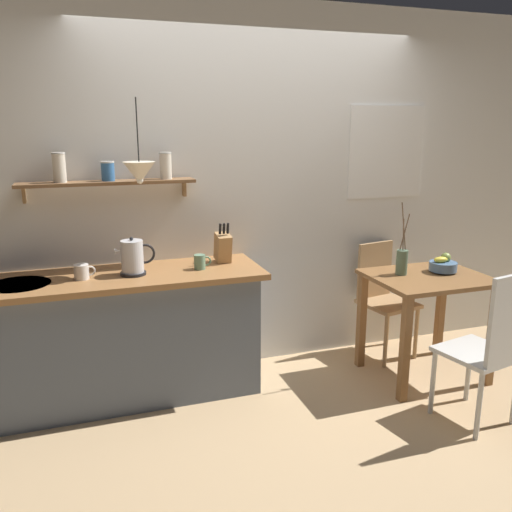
{
  "coord_description": "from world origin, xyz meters",
  "views": [
    {
      "loc": [
        -1.27,
        -3.17,
        1.85
      ],
      "look_at": [
        -0.1,
        0.25,
        0.95
      ],
      "focal_mm": 37.66,
      "sensor_mm": 36.0,
      "label": 1
    }
  ],
  "objects": [
    {
      "name": "ground_plane",
      "position": [
        0.0,
        0.0,
        0.0
      ],
      "size": [
        14.0,
        14.0,
        0.0
      ],
      "primitive_type": "plane",
      "color": "tan"
    },
    {
      "name": "back_wall",
      "position": [
        0.2,
        0.65,
        1.35
      ],
      "size": [
        6.8,
        0.11,
        2.7
      ],
      "color": "white",
      "rests_on": "ground_plane"
    },
    {
      "name": "kitchen_counter",
      "position": [
        -1.0,
        0.32,
        0.45
      ],
      "size": [
        1.83,
        0.63,
        0.89
      ],
      "color": "slate",
      "rests_on": "ground_plane"
    },
    {
      "name": "wall_shelf",
      "position": [
        -1.04,
        0.49,
        1.5
      ],
      "size": [
        1.14,
        0.2,
        0.32
      ],
      "color": "brown"
    },
    {
      "name": "dining_table",
      "position": [
        1.11,
        -0.05,
        0.63
      ],
      "size": [
        0.82,
        0.68,
        0.78
      ],
      "color": "brown",
      "rests_on": "ground_plane"
    },
    {
      "name": "dining_chair_near",
      "position": [
        1.06,
        -0.77,
        0.55
      ],
      "size": [
        0.48,
        0.48,
        1.01
      ],
      "color": "silver",
      "rests_on": "ground_plane"
    },
    {
      "name": "dining_chair_far",
      "position": [
        1.04,
        0.41,
        0.5
      ],
      "size": [
        0.45,
        0.45,
        0.91
      ],
      "color": "tan",
      "rests_on": "ground_plane"
    },
    {
      "name": "fruit_bowl",
      "position": [
        1.27,
        -0.01,
        0.83
      ],
      "size": [
        0.2,
        0.2,
        0.14
      ],
      "color": "#51759E",
      "rests_on": "dining_table"
    },
    {
      "name": "twig_vase",
      "position": [
        0.94,
        0.04,
        0.88
      ],
      "size": [
        0.09,
        0.08,
        0.53
      ],
      "color": "#567056",
      "rests_on": "dining_table"
    },
    {
      "name": "electric_kettle",
      "position": [
        -0.94,
        0.27,
        1.0
      ],
      "size": [
        0.26,
        0.17,
        0.25
      ],
      "color": "black",
      "rests_on": "kitchen_counter"
    },
    {
      "name": "knife_block",
      "position": [
        -0.3,
        0.39,
        1.0
      ],
      "size": [
        0.1,
        0.16,
        0.29
      ],
      "color": "tan",
      "rests_on": "kitchen_counter"
    },
    {
      "name": "coffee_mug_by_sink",
      "position": [
        -1.26,
        0.27,
        0.94
      ],
      "size": [
        0.13,
        0.09,
        0.09
      ],
      "color": "white",
      "rests_on": "kitchen_counter"
    },
    {
      "name": "coffee_mug_spare",
      "position": [
        -0.49,
        0.26,
        0.94
      ],
      "size": [
        0.12,
        0.08,
        0.1
      ],
      "color": "slate",
      "rests_on": "kitchen_counter"
    },
    {
      "name": "pendant_lamp",
      "position": [
        -0.86,
        0.28,
        1.55
      ],
      "size": [
        0.2,
        0.2,
        0.53
      ],
      "color": "black"
    }
  ]
}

